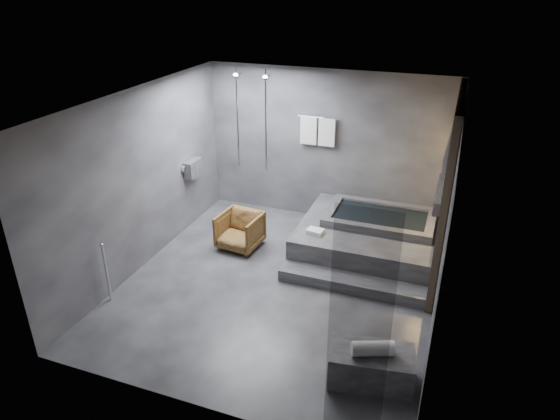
% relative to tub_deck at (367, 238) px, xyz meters
% --- Properties ---
extents(room, '(5.00, 5.04, 2.82)m').
position_rel_tub_deck_xyz_m(room, '(-0.65, -1.21, 1.48)').
color(room, '#2A2A2D').
rests_on(room, ground).
extents(tub_deck, '(2.20, 2.00, 0.50)m').
position_rel_tub_deck_xyz_m(tub_deck, '(0.00, 0.00, 0.00)').
color(tub_deck, '#2F2F31').
rests_on(tub_deck, ground).
extents(tub_step, '(2.20, 0.36, 0.18)m').
position_rel_tub_deck_xyz_m(tub_step, '(0.00, -1.18, -0.16)').
color(tub_step, '#2F2F31').
rests_on(tub_step, ground).
extents(concrete_bench, '(1.01, 0.65, 0.43)m').
position_rel_tub_deck_xyz_m(concrete_bench, '(0.62, -2.93, -0.04)').
color(concrete_bench, '#333336').
rests_on(concrete_bench, ground).
extents(driftwood_chair, '(0.73, 0.75, 0.63)m').
position_rel_tub_deck_xyz_m(driftwood_chair, '(-2.07, -0.60, 0.06)').
color(driftwood_chair, '#422910').
rests_on(driftwood_chair, ground).
extents(rolled_towel, '(0.50, 0.33, 0.17)m').
position_rel_tub_deck_xyz_m(rolled_towel, '(0.63, -2.98, 0.26)').
color(rolled_towel, white).
rests_on(rolled_towel, concrete_bench).
extents(deck_towel, '(0.28, 0.22, 0.07)m').
position_rel_tub_deck_xyz_m(deck_towel, '(-0.75, -0.58, 0.28)').
color(deck_towel, white).
rests_on(deck_towel, tub_deck).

